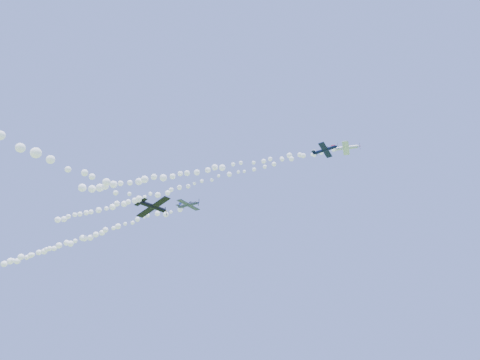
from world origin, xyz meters
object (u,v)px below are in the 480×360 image
Objects in this scene: plane_grey at (189,205)px; plane_black at (153,207)px; plane_white at (346,148)px; plane_navy at (325,150)px.

plane_black is (4.57, -13.46, -6.55)m from plane_grey.
plane_grey is at bearing -168.95° from plane_white.
plane_white is 47.57m from plane_black.
plane_white is 1.04× the size of plane_grey.
plane_white is 1.08× the size of plane_navy.
plane_navy reaches higher than plane_black.
plane_navy is at bearing 20.54° from plane_grey.
plane_white is at bearing 61.99° from plane_navy.
plane_white is at bearing 28.79° from plane_grey.
plane_navy is at bearing -46.73° from plane_black.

